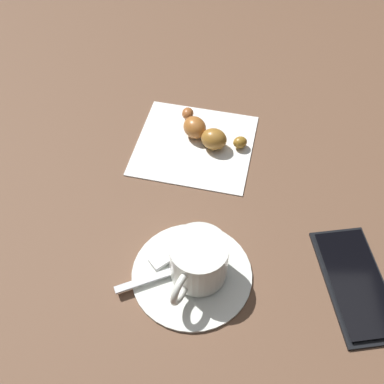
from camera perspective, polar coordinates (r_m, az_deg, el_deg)
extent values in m
plane|color=brown|center=(0.66, 0.18, -0.31)|extent=(1.80, 1.80, 0.00)
cylinder|color=white|center=(0.58, -0.24, -9.81)|extent=(0.15, 0.15, 0.01)
cylinder|color=white|center=(0.56, 0.82, -8.15)|extent=(0.07, 0.07, 0.06)
cylinder|color=#3F210E|center=(0.55, 0.83, -7.59)|extent=(0.06, 0.06, 0.00)
torus|color=white|center=(0.54, -1.31, -11.51)|extent=(0.04, 0.03, 0.04)
cube|color=silver|center=(0.58, -4.51, -10.20)|extent=(0.05, 0.10, 0.00)
ellipsoid|color=silver|center=(0.58, 1.45, -8.18)|extent=(0.03, 0.03, 0.01)
cube|color=white|center=(0.59, -2.16, -7.14)|extent=(0.06, 0.06, 0.01)
cube|color=white|center=(0.72, 0.19, 5.74)|extent=(0.19, 0.20, 0.00)
ellipsoid|color=#A35A2C|center=(0.75, -0.52, 9.45)|extent=(0.02, 0.02, 0.02)
ellipsoid|color=#A9632B|center=(0.72, 0.15, 7.80)|extent=(0.05, 0.05, 0.03)
ellipsoid|color=#A06B2A|center=(0.70, 2.66, 6.40)|extent=(0.04, 0.05, 0.03)
ellipsoid|color=olive|center=(0.71, 5.82, 5.98)|extent=(0.02, 0.03, 0.02)
cube|color=black|center=(0.61, 19.12, -10.33)|extent=(0.16, 0.09, 0.01)
cube|color=black|center=(0.61, 19.23, -10.13)|extent=(0.15, 0.08, 0.00)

